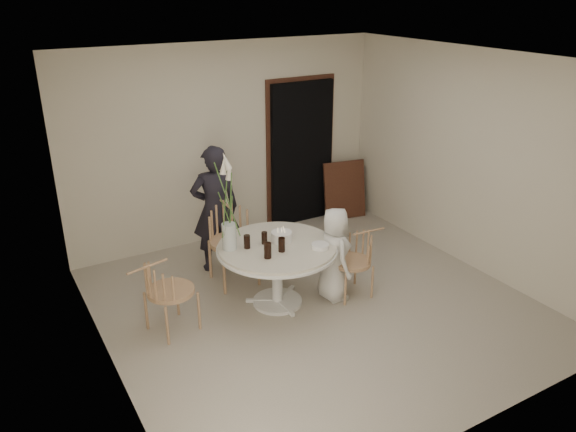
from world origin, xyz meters
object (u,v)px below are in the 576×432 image
chair_left (160,287)px  chair_far (229,230)px  table (277,254)px  flower_vase (228,216)px  girl (215,209)px  birthday_cake (282,236)px  boy (334,254)px  chair_right (360,253)px

chair_left → chair_far: bearing=-69.9°
table → flower_vase: flower_vase is taller
chair_left → flower_vase: bearing=-96.9°
girl → birthday_cake: girl is taller
table → girl: size_ratio=0.82×
chair_left → girl: size_ratio=0.53×
table → chair_far: chair_far is taller
chair_left → birthday_cake: birthday_cake is taller
chair_left → boy: 1.96m
boy → table: bearing=80.4°
birthday_cake → girl: bearing=107.3°
chair_right → boy: size_ratio=0.71×
boy → flower_vase: bearing=79.6°
chair_right → chair_left: 2.28m
chair_right → chair_far: bearing=-129.8°
chair_far → flower_vase: (-0.28, -0.66, 0.49)m
chair_far → chair_left: (-1.11, -0.77, -0.08)m
table → birthday_cake: (0.09, 0.06, 0.17)m
chair_right → birthday_cake: size_ratio=3.38×
chair_far → birthday_cake: size_ratio=4.19×
birthday_cake → flower_vase: (-0.58, 0.12, 0.33)m
birthday_cake → flower_vase: 0.67m
boy → birthday_cake: bearing=71.6°
birthday_cake → chair_left: bearing=179.9°
chair_right → boy: 0.32m
table → girl: girl is taller
chair_right → birthday_cake: (-0.84, 0.33, 0.28)m
table → birthday_cake: birthday_cake is taller
girl → birthday_cake: (0.33, -1.07, -0.02)m
chair_right → chair_left: (-2.25, 0.33, 0.04)m
chair_far → chair_right: bearing=-42.6°
table → flower_vase: size_ratio=1.22×
table → boy: bearing=-18.6°
table → chair_far: size_ratio=1.37×
chair_left → flower_vase: (0.83, 0.11, 0.57)m
chair_far → girl: bearing=98.6°
table → birthday_cake: bearing=34.0°
table → chair_right: (0.94, -0.27, -0.11)m
girl → boy: 1.61m
chair_right → birthday_cake: 0.95m
table → boy: size_ratio=1.21×
table → boy: (0.62, -0.21, -0.06)m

